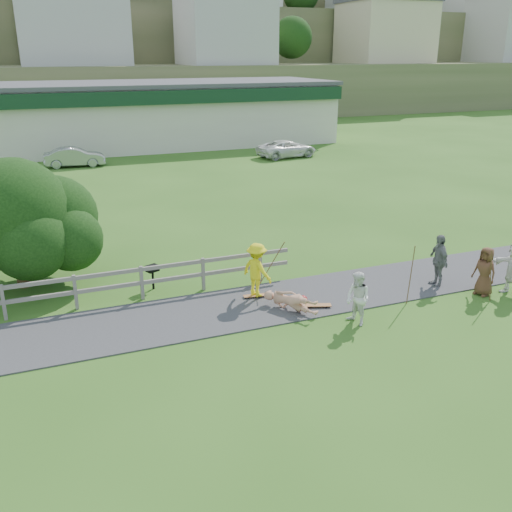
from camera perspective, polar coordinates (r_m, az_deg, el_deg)
The scene contains 20 objects.
ground at distance 15.97m, azimuth -1.78°, elevation -7.70°, with size 260.00×260.00×0.00m, color #2F5C1A.
path at distance 17.23m, azimuth -3.50°, elevation -5.50°, with size 34.00×3.00×0.04m, color #38383A.
fence at distance 17.91m, azimuth -19.62°, elevation -3.22°, with size 15.05×0.10×1.10m.
strip_mall at distance 49.31m, azimuth -11.77°, elevation 13.74°, with size 32.50×10.75×5.10m.
hillside at distance 105.00m, azimuth -20.78°, elevation 22.38°, with size 220.00×67.00×47.50m.
skater_rider at distance 17.78m, azimuth 0.08°, elevation -1.69°, with size 1.11×0.64×1.72m, color yellow.
skater_fallen at distance 17.14m, azimuth 3.47°, elevation -4.53°, with size 1.78×0.43×0.65m, color tan.
spectator_a at distance 16.38m, azimuth 10.15°, elevation -4.24°, with size 0.76×0.60×1.57m, color white.
spectator_b at distance 19.68m, azimuth 17.78°, elevation -0.43°, with size 1.04×0.43×1.78m, color slate.
spectator_c at distance 19.49m, azimuth 21.91°, elevation -1.43°, with size 0.78×0.51×1.59m, color brown.
car_silver at distance 41.13m, azimuth -17.69°, elevation 9.41°, with size 1.39×3.98×1.31m, color #93979A.
car_white at distance 43.00m, azimuth 3.11°, elevation 10.67°, with size 2.09×4.52×1.26m, color white.
tree at distance 19.99m, azimuth -22.74°, elevation 1.76°, with size 5.76×5.76×3.43m, color black, non-canonical shape.
bbq at distance 18.95m, azimuth -10.28°, elevation -2.10°, with size 0.38×0.29×0.82m, color black, non-canonical shape.
longboard_rider at distance 18.09m, azimuth 0.08°, elevation -4.09°, with size 0.85×0.21×0.09m, color #995F32, non-canonical shape.
longboard_fallen at distance 17.50m, azimuth 5.97°, elevation -5.05°, with size 0.95×0.23×0.11m, color #995F32, non-canonical shape.
helmet at distance 17.74m, azimuth 4.73°, elevation -4.37°, with size 0.26×0.26×0.26m, color #A91016.
pole_rider at distance 18.31m, azimuth 1.36°, elevation -0.72°, with size 0.03×0.03×1.92m, color brown.
pole_spec_left at distance 18.01m, azimuth 15.21°, elevation -1.86°, with size 0.03×0.03×1.88m, color brown.
pole_spec_right at distance 18.97m, azimuth 22.42°, elevation -1.84°, with size 0.03×0.03×1.73m, color brown.
Camera 1 is at (-4.82, -13.34, 7.34)m, focal length 40.00 mm.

